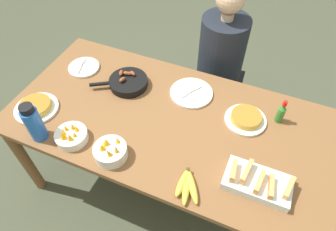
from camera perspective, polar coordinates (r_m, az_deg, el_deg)
name	(u,v)px	position (r m, az deg, el deg)	size (l,w,h in m)	color
ground_plane	(168,181)	(2.38, 0.00, -12.36)	(14.00, 14.00, 0.00)	#474C38
dining_table	(168,128)	(1.82, 0.00, -2.39)	(1.89, 0.94, 0.75)	brown
banana_bunch	(187,185)	(1.50, 3.65, -13.04)	(0.14, 0.20, 0.04)	gold
melon_tray	(257,182)	(1.55, 16.66, -12.05)	(0.32, 0.18, 0.10)	silver
skillet	(128,82)	(1.95, -7.66, 6.32)	(0.34, 0.26, 0.08)	black
frittata_plate_center	(36,107)	(1.96, -23.85, 1.48)	(0.26, 0.26, 0.05)	silver
frittata_plate_side	(246,118)	(1.79, 14.60, -0.53)	(0.24, 0.24, 0.05)	silver
empty_plate_near_front	(191,93)	(1.90, 4.46, 4.30)	(0.27, 0.27, 0.02)	silver
empty_plate_far_left	(84,67)	(2.15, -15.72, 8.81)	(0.21, 0.21, 0.02)	silver
fruit_bowl_mango	(71,136)	(1.72, -17.97, -3.70)	(0.18, 0.18, 0.10)	silver
fruit_bowl_citrus	(110,151)	(1.60, -10.93, -6.73)	(0.18, 0.18, 0.12)	silver
water_bottle	(34,123)	(1.74, -24.19, -1.29)	(0.09, 0.09, 0.24)	blue
hot_sauce_bottle	(281,113)	(1.81, 20.75, 0.51)	(0.04, 0.04, 0.16)	#337F2D
person_figure	(217,77)	(2.39, 9.41, 7.33)	(0.37, 0.37, 1.26)	black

